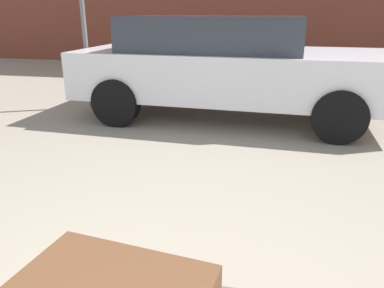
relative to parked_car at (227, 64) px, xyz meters
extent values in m
cube|color=silver|center=(0.06, 0.00, -0.12)|extent=(4.38, 2.01, 0.64)
cube|color=#2D333D|center=(-0.19, 0.01, 0.43)|extent=(2.48, 1.70, 0.46)
cylinder|color=black|center=(1.52, 0.78, -0.44)|extent=(0.65, 0.25, 0.64)
cylinder|color=black|center=(1.44, -0.92, -0.44)|extent=(0.65, 0.25, 0.64)
cylinder|color=black|center=(-1.31, 0.92, -0.44)|extent=(0.65, 0.25, 0.64)
cylinder|color=black|center=(-1.40, -0.78, -0.44)|extent=(0.65, 0.25, 0.64)
cylinder|color=#72665B|center=(2.46, 2.95, -0.45)|extent=(0.23, 0.23, 0.63)
cylinder|color=slate|center=(-2.21, 0.08, 0.35)|extent=(0.07, 0.07, 2.22)
camera|label=1|loc=(0.61, -5.41, 0.72)|focal=34.98mm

